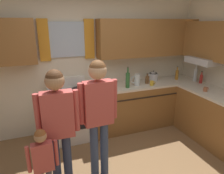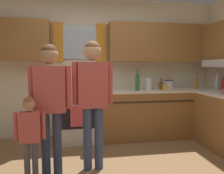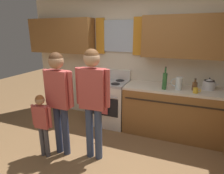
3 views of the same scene
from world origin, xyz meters
TOP-DOWN VIEW (x-y plane):
  - back_wall_unit at (0.03, 1.82)m, footprint 4.60×0.42m
  - kitchen_counter_run at (1.48, 1.12)m, footprint 2.32×2.14m
  - stove_oven at (-0.39, 1.54)m, footprint 0.70×0.67m
  - bottle_wine_green at (0.68, 1.39)m, footprint 0.08×0.08m
  - bottle_squat_brown at (1.17, 1.51)m, footprint 0.08×0.08m
  - mug_mustard_yellow at (1.18, 1.36)m, footprint 0.12×0.08m
  - stovetop_kettle at (1.39, 1.66)m, footprint 0.27×0.20m
  - water_pitcher at (0.90, 1.46)m, footprint 0.19×0.11m
  - adult_holding_child at (-0.70, 0.31)m, footprint 0.49×0.21m
  - adult_in_plaid at (-0.19, 0.40)m, footprint 0.51×0.22m
  - small_child at (-0.90, 0.15)m, footprint 0.33×0.13m

SIDE VIEW (x-z plane):
  - kitchen_counter_run at x=1.48m, z-range 0.00..0.90m
  - stove_oven at x=-0.39m, z-range -0.08..1.02m
  - small_child at x=-0.90m, z-range 0.13..1.12m
  - mug_mustard_yellow at x=1.18m, z-range 0.90..0.99m
  - bottle_squat_brown at x=1.17m, z-range 0.87..1.08m
  - stovetop_kettle at x=1.39m, z-range 0.89..1.10m
  - adult_holding_child at x=-0.70m, z-range 0.21..1.79m
  - water_pitcher at x=0.90m, z-range 0.90..1.12m
  - adult_in_plaid at x=-0.19m, z-range 0.21..1.85m
  - bottle_wine_green at x=0.68m, z-range 0.85..1.25m
  - back_wall_unit at x=0.03m, z-range 0.19..2.79m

